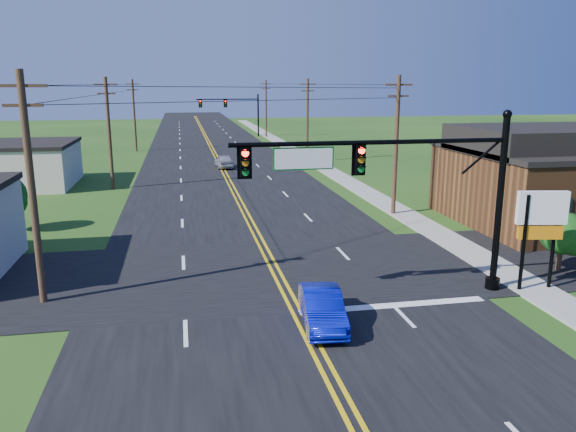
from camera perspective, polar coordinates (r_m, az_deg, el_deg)
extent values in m
plane|color=#163E11|center=(15.48, 5.90, -19.98)|extent=(260.00, 260.00, 0.00)
cube|color=black|center=(63.05, -7.23, 5.50)|extent=(16.00, 220.00, 0.04)
cube|color=black|center=(26.07, -1.67, -5.62)|extent=(70.00, 10.00, 0.04)
cube|color=gray|center=(54.95, 4.50, 4.44)|extent=(2.00, 160.00, 0.08)
cylinder|color=black|center=(24.47, 20.67, 0.95)|extent=(0.28, 0.28, 7.20)
cylinder|color=black|center=(25.36, 20.05, -6.46)|extent=(0.60, 0.60, 0.50)
sphere|color=black|center=(24.01, 21.40, 9.60)|extent=(0.36, 0.36, 0.36)
cylinder|color=black|center=(21.69, 8.65, 7.40)|extent=(11.00, 0.18, 0.18)
cube|color=#055C17|center=(21.02, 1.60, 5.85)|extent=(2.30, 0.06, 0.85)
cylinder|color=black|center=(93.35, -3.05, 10.31)|extent=(0.28, 0.28, 7.20)
cylinder|color=black|center=(93.58, -3.02, 8.26)|extent=(0.60, 0.60, 0.50)
sphere|color=black|center=(93.23, -3.08, 12.58)|extent=(0.36, 0.36, 0.36)
cylinder|color=black|center=(92.71, -6.19, 11.71)|extent=(10.00, 0.18, 0.18)
cube|color=#055C17|center=(92.51, -8.20, 11.31)|extent=(2.30, 0.06, 0.85)
cube|color=brown|center=(39.13, 27.02, 2.62)|extent=(14.00, 11.00, 4.40)
cylinder|color=#372519|center=(23.39, -24.56, 2.31)|extent=(0.28, 0.28, 9.00)
cube|color=#372519|center=(23.05, -25.51, 11.86)|extent=(1.80, 0.12, 0.12)
cube|color=#372519|center=(23.06, -25.33, 10.13)|extent=(1.40, 0.12, 0.12)
cylinder|color=#372519|center=(47.85, -17.70, 7.93)|extent=(0.28, 0.28, 9.00)
cube|color=#372519|center=(47.69, -18.03, 12.59)|extent=(1.80, 0.12, 0.12)
cube|color=#372519|center=(47.69, -17.97, 11.75)|extent=(1.40, 0.12, 0.12)
cylinder|color=#372519|center=(74.67, -15.35, 9.80)|extent=(0.28, 0.28, 9.00)
cube|color=#372519|center=(74.57, -15.54, 12.79)|extent=(1.80, 0.12, 0.12)
cube|color=#372519|center=(74.57, -15.50, 12.25)|extent=(1.40, 0.12, 0.12)
cylinder|color=#372519|center=(37.19, 10.91, 6.94)|extent=(0.28, 0.28, 9.00)
cube|color=#372519|center=(36.98, 11.18, 12.95)|extent=(1.80, 0.12, 0.12)
cube|color=#372519|center=(36.99, 11.14, 11.87)|extent=(1.40, 0.12, 0.12)
cylinder|color=#372519|center=(62.01, 1.98, 9.63)|extent=(0.28, 0.28, 9.00)
cube|color=#372519|center=(61.89, 2.01, 13.24)|extent=(1.80, 0.12, 0.12)
cube|color=#372519|center=(61.89, 2.00, 12.59)|extent=(1.40, 0.12, 0.12)
cylinder|color=#372519|center=(91.47, -2.25, 10.82)|extent=(0.28, 0.28, 9.00)
cube|color=#372519|center=(91.38, -2.27, 13.26)|extent=(1.80, 0.12, 0.12)
cube|color=#372519|center=(91.39, -2.27, 12.82)|extent=(1.40, 0.12, 0.12)
cylinder|color=#372519|center=(43.86, 16.35, 2.86)|extent=(0.24, 0.24, 1.85)
sphere|color=#104512|center=(43.60, 16.49, 5.03)|extent=(3.00, 3.00, 3.00)
cylinder|color=#372519|center=(28.70, 25.84, -3.86)|extent=(0.24, 0.24, 1.32)
sphere|color=#104512|center=(28.40, 26.08, -1.55)|extent=(2.00, 2.00, 2.00)
cylinder|color=#372519|center=(36.63, -26.57, -0.26)|extent=(0.24, 0.24, 1.54)
sphere|color=#104512|center=(36.36, -26.80, 1.88)|extent=(2.40, 2.40, 2.40)
imported|color=#0711AB|center=(20.33, 3.49, -9.38)|extent=(1.77, 4.03, 1.29)
imported|color=#B5B5BA|center=(58.06, -6.51, 5.52)|extent=(1.89, 4.11, 1.36)
cylinder|color=slate|center=(30.73, 22.94, -1.74)|extent=(0.07, 0.07, 2.11)
cylinder|color=red|center=(30.52, 23.11, -0.29)|extent=(0.81, 0.07, 0.81)
cylinder|color=black|center=(25.05, 22.82, -2.61)|extent=(0.19, 0.19, 4.12)
cylinder|color=black|center=(25.83, 25.36, -2.40)|extent=(0.19, 0.19, 4.12)
cube|color=silver|center=(25.10, 24.43, 0.77)|extent=(2.08, 0.64, 1.37)
cube|color=#CC720C|center=(25.32, 24.21, -1.50)|extent=(1.84, 0.57, 0.57)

